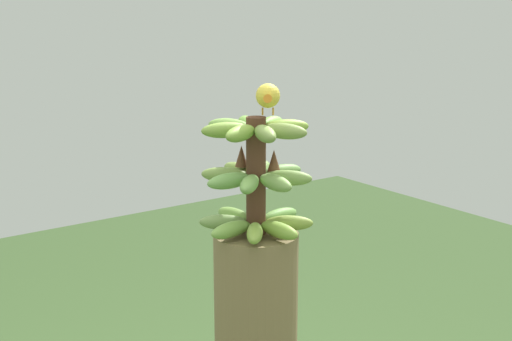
{
  "coord_description": "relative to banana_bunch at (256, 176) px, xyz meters",
  "views": [
    {
      "loc": [
        1.48,
        -1.06,
        1.8
      ],
      "look_at": [
        0.0,
        0.0,
        1.37
      ],
      "focal_mm": 47.83,
      "sensor_mm": 36.0,
      "label": 1
    }
  ],
  "objects": [
    {
      "name": "banana_bunch",
      "position": [
        0.0,
        0.0,
        0.0
      ],
      "size": [
        0.32,
        0.32,
        0.33
      ],
      "color": "#4C2D1E",
      "rests_on": "banana_tree"
    },
    {
      "name": "perched_bird",
      "position": [
        0.01,
        0.03,
        0.22
      ],
      "size": [
        0.2,
        0.16,
        0.09
      ],
      "color": "#C68933",
      "rests_on": "banana_bunch"
    }
  ]
}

